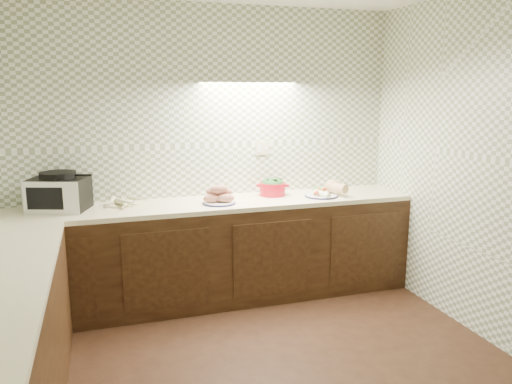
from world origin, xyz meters
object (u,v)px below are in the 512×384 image
object	(u,v)px
sweet_potato_plate	(219,197)
veg_plate	(326,190)
parsnip_pile	(117,205)
onion_bowl	(216,195)
toaster_oven	(59,192)
dutch_oven	(273,187)

from	to	relation	value
sweet_potato_plate	veg_plate	xyz separation A→B (m)	(1.03, 0.02, -0.01)
parsnip_pile	onion_bowl	world-z (taller)	onion_bowl
onion_bowl	sweet_potato_plate	bearing A→B (deg)	-94.41
parsnip_pile	sweet_potato_plate	distance (m)	0.85
toaster_oven	veg_plate	xyz separation A→B (m)	(2.32, -0.14, -0.10)
parsnip_pile	onion_bowl	distance (m)	0.86
sweet_potato_plate	dutch_oven	xyz separation A→B (m)	(0.55, 0.18, 0.02)
toaster_oven	parsnip_pile	bearing A→B (deg)	9.66
parsnip_pile	toaster_oven	bearing A→B (deg)	171.32
toaster_oven	onion_bowl	distance (m)	1.31
toaster_oven	dutch_oven	world-z (taller)	toaster_oven
parsnip_pile	dutch_oven	xyz separation A→B (m)	(1.39, 0.08, 0.05)
toaster_oven	parsnip_pile	xyz separation A→B (m)	(0.45, -0.07, -0.12)
onion_bowl	veg_plate	size ratio (longest dim) A/B	0.34
onion_bowl	veg_plate	world-z (taller)	veg_plate
veg_plate	sweet_potato_plate	bearing A→B (deg)	-178.66
veg_plate	dutch_oven	bearing A→B (deg)	162.35
toaster_oven	parsnip_pile	size ratio (longest dim) A/B	1.63
dutch_oven	veg_plate	world-z (taller)	dutch_oven
parsnip_pile	veg_plate	distance (m)	1.87
dutch_oven	sweet_potato_plate	bearing A→B (deg)	-144.78
sweet_potato_plate	dutch_oven	world-z (taller)	same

